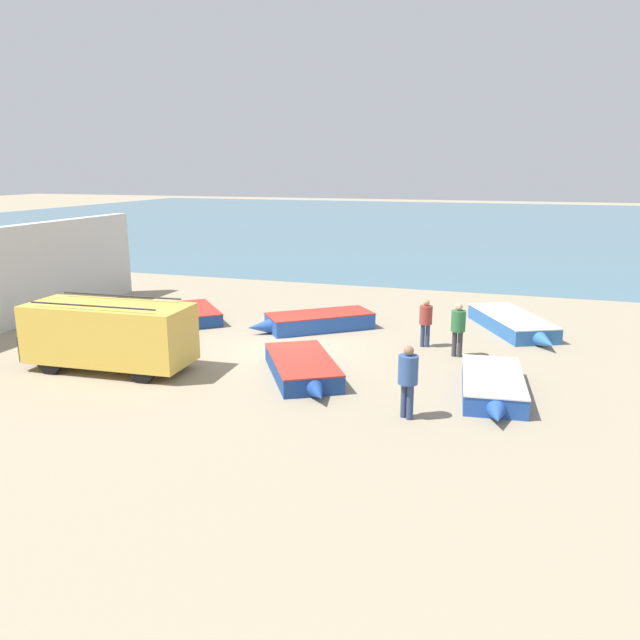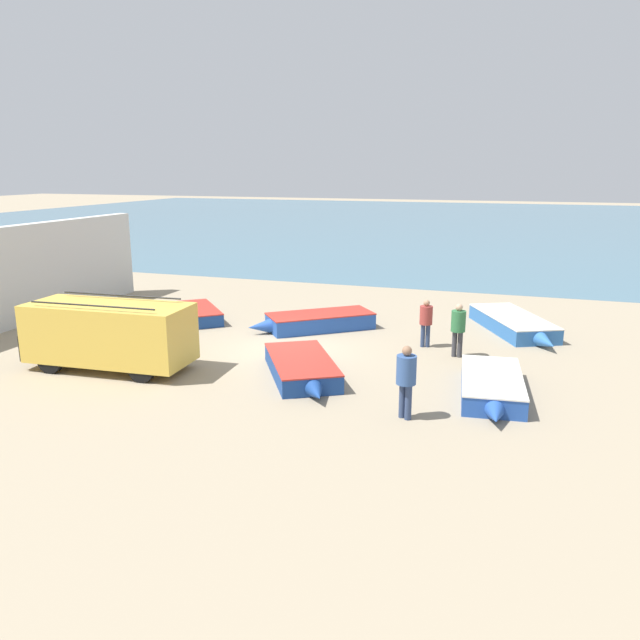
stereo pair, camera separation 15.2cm
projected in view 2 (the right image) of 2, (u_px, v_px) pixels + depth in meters
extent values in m
plane|color=gray|center=(287.00, 351.00, 20.69)|extent=(200.00, 200.00, 0.00)
cube|color=#477084|center=(460.00, 222.00, 68.56)|extent=(120.00, 80.00, 0.01)
cube|color=silver|center=(35.00, 272.00, 24.57)|extent=(0.50, 11.95, 3.80)
cube|color=gold|center=(110.00, 332.00, 18.57)|extent=(4.99, 2.18, 1.72)
cube|color=black|center=(40.00, 342.00, 19.33)|extent=(0.20, 1.77, 0.77)
cube|color=#1E232D|center=(39.00, 311.00, 19.08)|extent=(0.15, 1.69, 0.55)
cylinder|color=black|center=(50.00, 360.00, 18.37)|extent=(0.80, 0.26, 0.79)
cylinder|color=black|center=(85.00, 345.00, 19.92)|extent=(0.80, 0.26, 0.79)
cylinder|color=black|center=(142.00, 369.00, 17.58)|extent=(0.80, 0.26, 0.79)
cylinder|color=black|center=(170.00, 352.00, 19.13)|extent=(0.80, 0.26, 0.79)
cylinder|color=black|center=(91.00, 306.00, 17.64)|extent=(4.01, 0.27, 0.05)
cylinder|color=black|center=(121.00, 295.00, 19.04)|extent=(4.01, 0.27, 0.05)
cube|color=navy|center=(196.00, 314.00, 24.78)|extent=(3.17, 3.32, 0.47)
cone|color=navy|center=(187.00, 305.00, 26.47)|extent=(0.79, 0.81, 0.45)
cube|color=#B22D23|center=(196.00, 310.00, 24.74)|extent=(1.18, 1.07, 0.05)
cube|color=#B22D23|center=(196.00, 308.00, 24.72)|extent=(3.20, 3.36, 0.04)
cube|color=#234CA3|center=(492.00, 386.00, 16.64)|extent=(1.90, 3.63, 0.50)
cone|color=#234CA3|center=(495.00, 416.00, 14.62)|extent=(0.56, 0.81, 0.48)
cube|color=silver|center=(492.00, 379.00, 16.59)|extent=(1.44, 0.35, 0.05)
cube|color=silver|center=(492.00, 376.00, 16.57)|extent=(1.92, 3.67, 0.04)
cube|color=#234CA3|center=(320.00, 321.00, 23.43)|extent=(4.02, 3.66, 0.57)
cone|color=#234CA3|center=(259.00, 327.00, 22.65)|extent=(1.00, 0.95, 0.54)
cube|color=#B22D23|center=(320.00, 316.00, 23.38)|extent=(1.07, 1.28, 0.05)
cube|color=#B22D23|center=(320.00, 314.00, 23.36)|extent=(4.06, 3.70, 0.04)
cube|color=#2D66AD|center=(512.00, 324.00, 23.19)|extent=(3.44, 4.64, 0.53)
cone|color=#2D66AD|center=(547.00, 343.00, 20.65)|extent=(0.88, 1.08, 0.51)
cube|color=silver|center=(513.00, 318.00, 23.15)|extent=(1.49, 0.87, 0.05)
cube|color=silver|center=(513.00, 316.00, 23.13)|extent=(3.48, 4.69, 0.04)
cube|color=navy|center=(301.00, 368.00, 18.15)|extent=(3.26, 3.93, 0.50)
cone|color=navy|center=(317.00, 393.00, 16.08)|extent=(0.81, 0.92, 0.48)
cube|color=#B22D23|center=(301.00, 361.00, 18.11)|extent=(1.43, 0.96, 0.05)
cube|color=#B22D23|center=(301.00, 359.00, 18.09)|extent=(3.30, 3.97, 0.04)
cylinder|color=navy|center=(423.00, 335.00, 21.06)|extent=(0.15, 0.15, 0.79)
cylinder|color=navy|center=(428.00, 336.00, 21.04)|extent=(0.15, 0.15, 0.79)
cylinder|color=#993833|center=(426.00, 315.00, 20.88)|extent=(0.43, 0.43, 0.63)
sphere|color=tan|center=(427.00, 303.00, 20.78)|extent=(0.21, 0.21, 0.21)
cylinder|color=#38383D|center=(454.00, 344.00, 19.97)|extent=(0.16, 0.16, 0.85)
cylinder|color=#38383D|center=(460.00, 344.00, 19.90)|extent=(0.16, 0.16, 0.85)
cylinder|color=#2D6B3D|center=(458.00, 321.00, 19.76)|extent=(0.46, 0.46, 0.67)
sphere|color=tan|center=(459.00, 307.00, 19.65)|extent=(0.23, 0.23, 0.23)
cylinder|color=navy|center=(402.00, 400.00, 15.09)|extent=(0.17, 0.17, 0.89)
cylinder|color=navy|center=(408.00, 402.00, 14.96)|extent=(0.17, 0.17, 0.89)
cylinder|color=#335189|center=(406.00, 370.00, 14.83)|extent=(0.48, 0.48, 0.70)
sphere|color=#8C664C|center=(407.00, 351.00, 14.72)|extent=(0.24, 0.24, 0.24)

